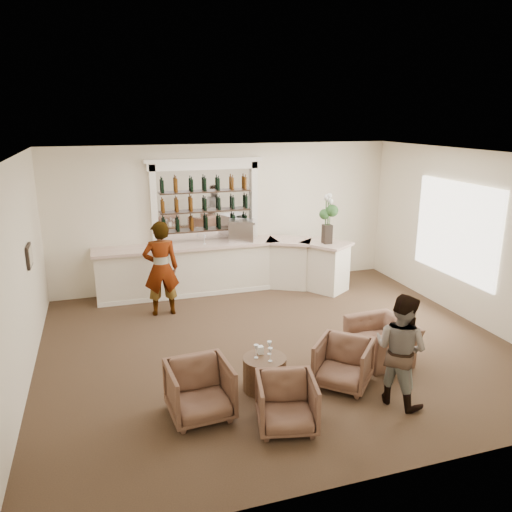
{
  "coord_description": "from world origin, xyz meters",
  "views": [
    {
      "loc": [
        -2.77,
        -7.56,
        3.9
      ],
      "look_at": [
        -0.09,
        0.9,
        1.4
      ],
      "focal_mm": 35.0,
      "sensor_mm": 36.0,
      "label": 1
    }
  ],
  "objects_px": {
    "bar_counter": "(225,267)",
    "armchair_center": "(286,403)",
    "sommelier": "(161,268)",
    "guest": "(401,349)",
    "cocktail_table": "(265,373)",
    "espresso_machine": "(242,231)",
    "armchair_right": "(343,363)",
    "armchair_left": "(200,390)",
    "flower_vase": "(328,216)",
    "armchair_far": "(382,341)"
  },
  "relations": [
    {
      "from": "guest",
      "to": "armchair_center",
      "type": "height_order",
      "value": "guest"
    },
    {
      "from": "sommelier",
      "to": "armchair_right",
      "type": "xyz_separation_m",
      "value": [
        2.2,
        -3.64,
        -0.61
      ]
    },
    {
      "from": "armchair_right",
      "to": "armchair_far",
      "type": "height_order",
      "value": "armchair_right"
    },
    {
      "from": "bar_counter",
      "to": "flower_vase",
      "type": "bearing_deg",
      "value": -17.55
    },
    {
      "from": "armchair_right",
      "to": "armchair_far",
      "type": "relative_size",
      "value": 0.77
    },
    {
      "from": "armchair_center",
      "to": "espresso_machine",
      "type": "distance_m",
      "value": 5.58
    },
    {
      "from": "espresso_machine",
      "to": "cocktail_table",
      "type": "bearing_deg",
      "value": -81.77
    },
    {
      "from": "bar_counter",
      "to": "espresso_machine",
      "type": "bearing_deg",
      "value": 12.99
    },
    {
      "from": "cocktail_table",
      "to": "sommelier",
      "type": "distance_m",
      "value": 3.61
    },
    {
      "from": "armchair_far",
      "to": "armchair_left",
      "type": "bearing_deg",
      "value": -82.26
    },
    {
      "from": "armchair_center",
      "to": "flower_vase",
      "type": "distance_m",
      "value": 5.54
    },
    {
      "from": "armchair_left",
      "to": "armchair_right",
      "type": "relative_size",
      "value": 1.06
    },
    {
      "from": "cocktail_table",
      "to": "armchair_left",
      "type": "relative_size",
      "value": 0.77
    },
    {
      "from": "armchair_far",
      "to": "cocktail_table",
      "type": "bearing_deg",
      "value": -86.69
    },
    {
      "from": "armchair_far",
      "to": "flower_vase",
      "type": "height_order",
      "value": "flower_vase"
    },
    {
      "from": "sommelier",
      "to": "armchair_far",
      "type": "bearing_deg",
      "value": 136.97
    },
    {
      "from": "armchair_left",
      "to": "armchair_far",
      "type": "distance_m",
      "value": 3.26
    },
    {
      "from": "armchair_center",
      "to": "espresso_machine",
      "type": "xyz_separation_m",
      "value": [
        0.95,
        5.4,
        1.04
      ]
    },
    {
      "from": "armchair_left",
      "to": "flower_vase",
      "type": "distance_m",
      "value": 5.65
    },
    {
      "from": "armchair_right",
      "to": "armchair_far",
      "type": "distance_m",
      "value": 1.14
    },
    {
      "from": "bar_counter",
      "to": "cocktail_table",
      "type": "bearing_deg",
      "value": -96.62
    },
    {
      "from": "armchair_left",
      "to": "flower_vase",
      "type": "relative_size",
      "value": 0.75
    },
    {
      "from": "armchair_right",
      "to": "armchair_center",
      "type": "bearing_deg",
      "value": -105.88
    },
    {
      "from": "sommelier",
      "to": "armchair_left",
      "type": "relative_size",
      "value": 2.31
    },
    {
      "from": "guest",
      "to": "armchair_far",
      "type": "relative_size",
      "value": 1.58
    },
    {
      "from": "flower_vase",
      "to": "armchair_far",
      "type": "bearing_deg",
      "value": -99.26
    },
    {
      "from": "sommelier",
      "to": "espresso_machine",
      "type": "height_order",
      "value": "sommelier"
    },
    {
      "from": "bar_counter",
      "to": "armchair_right",
      "type": "relative_size",
      "value": 7.27
    },
    {
      "from": "guest",
      "to": "armchair_left",
      "type": "height_order",
      "value": "guest"
    },
    {
      "from": "armchair_far",
      "to": "flower_vase",
      "type": "xyz_separation_m",
      "value": [
        0.54,
        3.32,
        1.44
      ]
    },
    {
      "from": "guest",
      "to": "armchair_center",
      "type": "bearing_deg",
      "value": 65.74
    },
    {
      "from": "sommelier",
      "to": "armchair_left",
      "type": "height_order",
      "value": "sommelier"
    },
    {
      "from": "bar_counter",
      "to": "armchair_far",
      "type": "height_order",
      "value": "bar_counter"
    },
    {
      "from": "bar_counter",
      "to": "armchair_center",
      "type": "distance_m",
      "value": 5.33
    },
    {
      "from": "armchair_right",
      "to": "espresso_machine",
      "type": "relative_size",
      "value": 1.43
    },
    {
      "from": "bar_counter",
      "to": "guest",
      "type": "relative_size",
      "value": 3.56
    },
    {
      "from": "armchair_left",
      "to": "armchair_right",
      "type": "height_order",
      "value": "armchair_left"
    },
    {
      "from": "sommelier",
      "to": "armchair_center",
      "type": "distance_m",
      "value": 4.53
    },
    {
      "from": "armchair_left",
      "to": "espresso_machine",
      "type": "bearing_deg",
      "value": 63.56
    },
    {
      "from": "bar_counter",
      "to": "sommelier",
      "type": "bearing_deg",
      "value": -149.0
    },
    {
      "from": "bar_counter",
      "to": "armchair_right",
      "type": "bearing_deg",
      "value": -81.98
    },
    {
      "from": "guest",
      "to": "armchair_right",
      "type": "height_order",
      "value": "guest"
    },
    {
      "from": "armchair_center",
      "to": "armchair_right",
      "type": "height_order",
      "value": "armchair_right"
    },
    {
      "from": "armchair_left",
      "to": "armchair_far",
      "type": "relative_size",
      "value": 0.82
    },
    {
      "from": "guest",
      "to": "flower_vase",
      "type": "bearing_deg",
      "value": -40.17
    },
    {
      "from": "guest",
      "to": "espresso_machine",
      "type": "distance_m",
      "value": 5.38
    },
    {
      "from": "espresso_machine",
      "to": "armchair_left",
      "type": "bearing_deg",
      "value": -92.22
    },
    {
      "from": "cocktail_table",
      "to": "espresso_machine",
      "type": "bearing_deg",
      "value": 78.26
    },
    {
      "from": "armchair_center",
      "to": "flower_vase",
      "type": "xyz_separation_m",
      "value": [
        2.72,
        4.61,
        1.43
      ]
    },
    {
      "from": "guest",
      "to": "armchair_center",
      "type": "distance_m",
      "value": 1.77
    }
  ]
}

